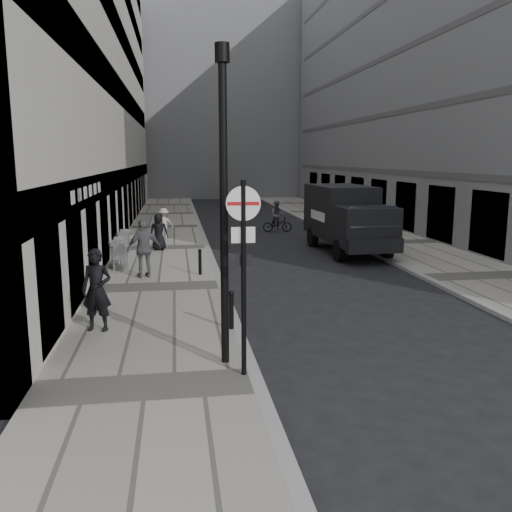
{
  "coord_description": "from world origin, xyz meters",
  "views": [
    {
      "loc": [
        -1.39,
        -6.49,
        4.11
      ],
      "look_at": [
        0.81,
        8.22,
        1.4
      ],
      "focal_mm": 38.0,
      "sensor_mm": 36.0,
      "label": 1
    }
  ],
  "objects": [
    {
      "name": "ground",
      "position": [
        0.0,
        0.0,
        0.0
      ],
      "size": [
        120.0,
        120.0,
        0.0
      ],
      "primitive_type": "plane",
      "color": "black",
      "rests_on": "ground"
    },
    {
      "name": "sidewalk",
      "position": [
        -2.0,
        18.0,
        0.06
      ],
      "size": [
        4.0,
        60.0,
        0.12
      ],
      "primitive_type": "cube",
      "color": "#9C978D",
      "rests_on": "ground"
    },
    {
      "name": "far_sidewalk",
      "position": [
        9.0,
        18.0,
        0.06
      ],
      "size": [
        4.0,
        60.0,
        0.12
      ],
      "primitive_type": "cube",
      "color": "#9C978D",
      "rests_on": "ground"
    },
    {
      "name": "building_left",
      "position": [
        -6.0,
        24.5,
        9.0
      ],
      "size": [
        4.0,
        45.0,
        18.0
      ],
      "primitive_type": "cube",
      "color": "beige",
      "rests_on": "ground"
    },
    {
      "name": "building_right",
      "position": [
        14.0,
        24.5,
        10.0
      ],
      "size": [
        6.0,
        45.0,
        20.0
      ],
      "primitive_type": "cube",
      "color": "slate",
      "rests_on": "ground"
    },
    {
      "name": "building_far",
      "position": [
        1.5,
        56.0,
        11.0
      ],
      "size": [
        24.0,
        16.0,
        22.0
      ],
      "primitive_type": "cube",
      "color": "slate",
      "rests_on": "ground"
    },
    {
      "name": "walking_man",
      "position": [
        -3.24,
        6.1,
        1.09
      ],
      "size": [
        0.79,
        0.62,
        1.93
      ],
      "primitive_type": "imported",
      "rotation": [
        0.0,
        0.0,
        -0.24
      ],
      "color": "black",
      "rests_on": "sidewalk"
    },
    {
      "name": "sign_post",
      "position": [
        -0.2,
        3.0,
        2.43
      ],
      "size": [
        0.62,
        0.1,
        3.6
      ],
      "rotation": [
        0.0,
        0.0,
        -0.04
      ],
      "color": "black",
      "rests_on": "sidewalk"
    },
    {
      "name": "lamppost",
      "position": [
        -0.49,
        3.68,
        3.46
      ],
      "size": [
        0.27,
        0.27,
        6.01
      ],
      "color": "black",
      "rests_on": "sidewalk"
    },
    {
      "name": "bollard_near",
      "position": [
        -0.15,
        5.75,
        0.55
      ],
      "size": [
        0.11,
        0.11,
        0.86
      ],
      "primitive_type": "cylinder",
      "color": "black",
      "rests_on": "sidewalk"
    },
    {
      "name": "bollard_far",
      "position": [
        -0.6,
        11.93,
        0.54
      ],
      "size": [
        0.11,
        0.11,
        0.84
      ],
      "primitive_type": "cylinder",
      "color": "black",
      "rests_on": "sidewalk"
    },
    {
      "name": "panel_van",
      "position": [
        5.99,
        16.28,
        1.62
      ],
      "size": [
        2.45,
        6.19,
        2.88
      ],
      "rotation": [
        0.0,
        0.0,
        0.03
      ],
      "color": "black",
      "rests_on": "ground"
    },
    {
      "name": "cyclist",
      "position": [
        4.24,
        23.19,
        0.68
      ],
      "size": [
        1.64,
        0.64,
        1.74
      ],
      "rotation": [
        0.0,
        0.0,
        -0.05
      ],
      "color": "black",
      "rests_on": "ground"
    },
    {
      "name": "pedestrian_a",
      "position": [
        -2.47,
        11.8,
        1.1
      ],
      "size": [
        1.24,
        0.82,
        1.96
      ],
      "primitive_type": "imported",
      "rotation": [
        0.0,
        0.0,
        3.47
      ],
      "color": "#5D5D63",
      "rests_on": "sidewalk"
    },
    {
      "name": "pedestrian_b",
      "position": [
        -1.98,
        20.62,
        0.88
      ],
      "size": [
        1.05,
        0.68,
        1.53
      ],
      "primitive_type": "imported",
      "rotation": [
        0.0,
        0.0,
        3.25
      ],
      "color": "#BCB4AE",
      "rests_on": "sidewalk"
    },
    {
      "name": "pedestrian_c",
      "position": [
        -2.13,
        17.3,
        0.93
      ],
      "size": [
        0.83,
        0.57,
        1.61
      ],
      "primitive_type": "imported",
      "rotation": [
        0.0,
        0.0,
        3.06
      ],
      "color": "black",
      "rests_on": "sidewalk"
    },
    {
      "name": "cafe_table_near",
      "position": [
        -3.41,
        13.4,
        0.62
      ],
      "size": [
        0.76,
        1.72,
        0.98
      ],
      "color": "#B0B0B2",
      "rests_on": "sidewalk"
    },
    {
      "name": "cafe_table_mid",
      "position": [
        -3.6,
        16.92,
        0.59
      ],
      "size": [
        0.72,
        1.63,
        0.93
      ],
      "color": "#B2B2B4",
      "rests_on": "sidewalk"
    },
    {
      "name": "cafe_table_far",
      "position": [
        -3.6,
        14.47,
        0.6
      ],
      "size": [
        0.74,
        1.68,
        0.95
      ],
      "color": "silver",
      "rests_on": "sidewalk"
    }
  ]
}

